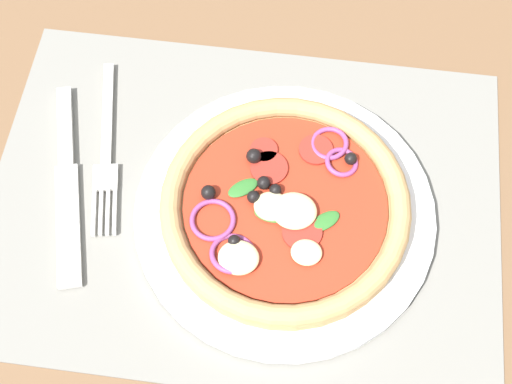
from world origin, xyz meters
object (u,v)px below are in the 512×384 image
at_px(plate, 284,213).
at_px(fork, 106,155).
at_px(knife, 67,184).
at_px(pizza, 284,206).

xyz_separation_m(plate, fork, (0.17, -0.04, -0.00)).
bearing_deg(fork, knife, -50.88).
distance_m(plate, knife, 0.20).
distance_m(pizza, fork, 0.17).
xyz_separation_m(pizza, knife, (0.19, -0.01, -0.02)).
bearing_deg(pizza, plate, -144.95).
relative_size(fork, knife, 0.91).
relative_size(plate, knife, 1.32).
bearing_deg(fork, pizza, 65.65).
relative_size(plate, fork, 1.45).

